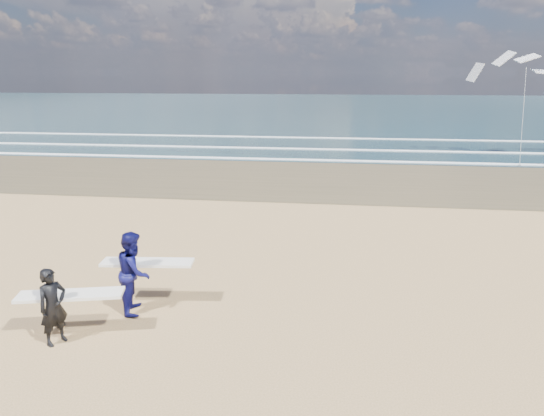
# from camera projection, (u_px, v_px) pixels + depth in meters

# --- Properties ---
(ocean) EXTENTS (220.00, 100.00, 0.02)m
(ocean) POSITION_uv_depth(u_px,v_px,m) (427.00, 109.00, 76.55)
(ocean) COLOR #1B363D
(ocean) RESTS_ON ground
(foam_breakers) EXTENTS (220.00, 11.70, 0.05)m
(foam_breakers) POSITION_uv_depth(u_px,v_px,m) (537.00, 152.00, 34.60)
(foam_breakers) COLOR white
(foam_breakers) RESTS_ON ground
(surfer_near) EXTENTS (2.26, 1.22, 1.67)m
(surfer_near) POSITION_uv_depth(u_px,v_px,m) (56.00, 305.00, 10.10)
(surfer_near) COLOR black
(surfer_near) RESTS_ON ground
(surfer_far) EXTENTS (2.24, 1.28, 1.98)m
(surfer_far) POSITION_uv_depth(u_px,v_px,m) (135.00, 271.00, 11.44)
(surfer_far) COLOR #0D0D4A
(surfer_far) RESTS_ON ground
(kite_1) EXTENTS (6.49, 4.81, 7.69)m
(kite_1) POSITION_uv_depth(u_px,v_px,m) (525.00, 90.00, 30.98)
(kite_1) COLOR slate
(kite_1) RESTS_ON ground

